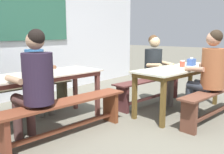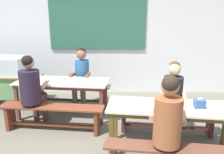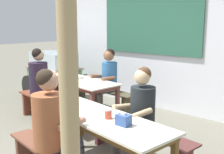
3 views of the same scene
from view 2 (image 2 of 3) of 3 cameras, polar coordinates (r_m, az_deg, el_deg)
The scene contains 15 objects.
ground_plane at distance 3.63m, azimuth 1.32°, elevation -17.56°, with size 40.00×40.00×0.00m, color #686557.
backdrop_wall at distance 5.80m, azimuth 0.97°, elevation 11.36°, with size 6.57×0.23×3.00m.
dining_table_far at distance 4.51m, azimuth -12.48°, elevation -1.90°, with size 1.85×0.87×0.74m.
dining_table_near at distance 3.32m, azimuth 15.00°, elevation -8.41°, with size 1.89×0.85×0.74m.
bench_far_back at distance 5.17m, azimuth -10.11°, elevation -3.75°, with size 1.77×0.48×0.47m.
bench_far_front at distance 4.10m, azimuth -14.93°, elevation -8.98°, with size 1.84×0.49×0.47m.
bench_near_back at distance 4.02m, azimuth 13.60°, elevation -9.62°, with size 1.72×0.49×0.47m.
food_cart at distance 5.55m, azimuth -26.42°, elevation -0.09°, with size 1.71×0.90×1.11m.
person_near_front at distance 2.77m, azimuth 13.89°, elevation -10.94°, with size 0.49×0.54×1.35m.
person_center_facing at distance 4.92m, azimuth -7.77°, elevation 0.71°, with size 0.45×0.53×1.31m.
person_left_back_turned at distance 4.14m, azimuth -19.69°, elevation -2.59°, with size 0.46×0.59×1.35m.
person_right_near_table at distance 3.80m, azimuth 15.16°, elevation -4.48°, with size 0.48×0.57×1.27m.
tissue_box at distance 3.34m, azimuth 21.35°, elevation -6.30°, with size 0.14×0.11×0.14m.
condiment_jar at distance 3.30m, azimuth 16.76°, elevation -6.24°, with size 0.08×0.08×0.11m.
soup_bowl at distance 4.59m, azimuth -12.93°, elevation -0.35°, with size 0.17×0.17×0.04m, color silver.
Camera 2 is at (-0.04, -3.05, 1.97)m, focal length 36.02 mm.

